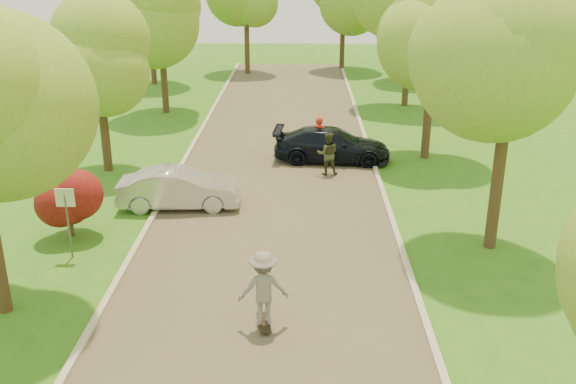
# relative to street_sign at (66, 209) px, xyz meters

# --- Properties ---
(ground) EXTENTS (100.00, 100.00, 0.00)m
(ground) POSITION_rel_street_sign_xyz_m (5.80, -4.00, -1.56)
(ground) COLOR #2F6C19
(ground) RESTS_ON ground
(road) EXTENTS (8.00, 60.00, 0.01)m
(road) POSITION_rel_street_sign_xyz_m (5.80, 4.00, -1.56)
(road) COLOR #4C4438
(road) RESTS_ON ground
(curb_left) EXTENTS (0.18, 60.00, 0.12)m
(curb_left) POSITION_rel_street_sign_xyz_m (1.75, 4.00, -1.50)
(curb_left) COLOR #B2AD9E
(curb_left) RESTS_ON ground
(curb_right) EXTENTS (0.18, 60.00, 0.12)m
(curb_right) POSITION_rel_street_sign_xyz_m (9.85, 4.00, -1.50)
(curb_right) COLOR #B2AD9E
(curb_right) RESTS_ON ground
(street_sign) EXTENTS (0.55, 0.06, 2.17)m
(street_sign) POSITION_rel_street_sign_xyz_m (0.00, 0.00, 0.00)
(street_sign) COLOR #59595E
(street_sign) RESTS_ON ground
(red_shrub) EXTENTS (1.70, 1.70, 1.95)m
(red_shrub) POSITION_rel_street_sign_xyz_m (-0.50, 1.50, -0.47)
(red_shrub) COLOR #382619
(red_shrub) RESTS_ON ground
(tree_l_midb) EXTENTS (4.30, 4.20, 6.62)m
(tree_l_midb) POSITION_rel_street_sign_xyz_m (-1.01, 8.00, 3.02)
(tree_l_midb) COLOR #382619
(tree_l_midb) RESTS_ON ground
(tree_l_far) EXTENTS (4.92, 4.80, 7.79)m
(tree_l_far) POSITION_rel_street_sign_xyz_m (-0.59, 18.00, 3.90)
(tree_l_far) COLOR #382619
(tree_l_far) RESTS_ON ground
(tree_r_mida) EXTENTS (5.13, 5.00, 7.95)m
(tree_r_mida) POSITION_rel_street_sign_xyz_m (12.82, 1.00, 3.97)
(tree_r_mida) COLOR #382619
(tree_r_mida) RESTS_ON ground
(tree_r_midb) EXTENTS (4.51, 4.40, 7.01)m
(tree_r_midb) POSITION_rel_street_sign_xyz_m (12.40, 10.00, 3.32)
(tree_r_midb) COLOR #382619
(tree_r_midb) RESTS_ON ground
(tree_r_far) EXTENTS (5.33, 5.20, 8.34)m
(tree_r_far) POSITION_rel_street_sign_xyz_m (13.03, 20.00, 4.27)
(tree_r_far) COLOR #382619
(tree_r_far) RESTS_ON ground
(tree_bg_a) EXTENTS (5.12, 5.00, 7.72)m
(tree_bg_a) POSITION_rel_street_sign_xyz_m (-2.98, 26.00, 3.75)
(tree_bg_a) COLOR #382619
(tree_bg_a) RESTS_ON ground
(tree_bg_c) EXTENTS (4.92, 4.80, 7.33)m
(tree_bg_c) POSITION_rel_street_sign_xyz_m (3.01, 30.00, 3.46)
(tree_bg_c) COLOR #382619
(tree_bg_c) RESTS_ON ground
(silver_sedan) EXTENTS (4.34, 1.74, 1.40)m
(silver_sedan) POSITION_rel_street_sign_xyz_m (2.50, 4.01, -0.86)
(silver_sedan) COLOR #AEADB2
(silver_sedan) RESTS_ON ground
(dark_sedan) EXTENTS (5.12, 2.42, 1.44)m
(dark_sedan) POSITION_rel_street_sign_xyz_m (8.10, 9.43, -0.84)
(dark_sedan) COLOR black
(dark_sedan) RESTS_ON ground
(longboard) EXTENTS (0.43, 1.00, 0.11)m
(longboard) POSITION_rel_street_sign_xyz_m (5.91, -3.61, -1.46)
(longboard) COLOR black
(longboard) RESTS_ON ground
(skateboarder) EXTENTS (1.32, 0.89, 1.88)m
(skateboarder) POSITION_rel_street_sign_xyz_m (5.91, -3.61, -0.50)
(skateboarder) COLOR slate
(skateboarder) RESTS_ON longboard
(person_striped) EXTENTS (0.81, 0.69, 1.89)m
(person_striped) POSITION_rel_street_sign_xyz_m (7.55, 9.72, -0.62)
(person_striped) COLOR red
(person_striped) RESTS_ON ground
(person_olive) EXTENTS (0.89, 0.71, 1.76)m
(person_olive) POSITION_rel_street_sign_xyz_m (7.84, 7.63, -0.68)
(person_olive) COLOR #323721
(person_olive) RESTS_ON ground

